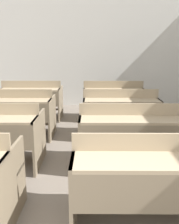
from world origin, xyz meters
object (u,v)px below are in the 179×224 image
at_px(bench_front_right, 149,177).
at_px(bench_back_right, 113,98).
at_px(bench_third_right, 120,111).
at_px(bench_third_left, 15,111).
at_px(bench_second_right, 129,133).
at_px(bench_back_left, 31,98).

bearing_deg(bench_front_right, bench_back_right, 90.16).
bearing_deg(bench_third_right, bench_third_left, -179.10).
xyz_separation_m(bench_third_left, bench_third_right, (1.78, 0.03, 0.00)).
distance_m(bench_second_right, bench_back_right, 2.35).
relative_size(bench_third_right, bench_back_right, 1.00).
xyz_separation_m(bench_second_right, bench_third_left, (-1.77, 1.16, 0.00)).
distance_m(bench_third_left, bench_back_left, 1.20).
xyz_separation_m(bench_third_left, bench_back_left, (0.00, 1.20, 0.00)).
bearing_deg(bench_back_right, bench_back_left, 179.44).
bearing_deg(bench_second_right, bench_back_right, 90.39).
bearing_deg(bench_back_right, bench_front_right, -89.84).
xyz_separation_m(bench_front_right, bench_second_right, (0.01, 1.18, 0.00)).
distance_m(bench_front_right, bench_third_right, 2.37).
height_order(bench_front_right, bench_back_left, same).
distance_m(bench_third_left, bench_back_right, 2.11).
height_order(bench_third_right, bench_back_right, same).
height_order(bench_front_right, bench_back_right, same).
bearing_deg(bench_third_left, bench_third_right, 0.90).
xyz_separation_m(bench_third_left, bench_back_right, (1.75, 1.18, 0.00)).
bearing_deg(bench_third_left, bench_back_right, 34.01).
bearing_deg(bench_front_right, bench_back_left, 116.40).
bearing_deg(bench_back_left, bench_back_right, -0.56).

